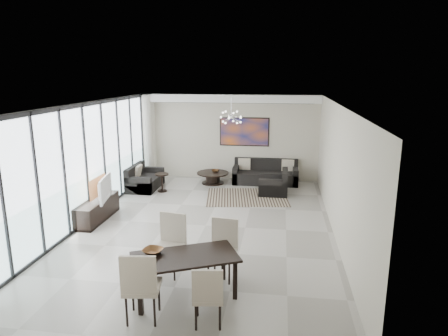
% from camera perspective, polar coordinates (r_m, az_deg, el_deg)
% --- Properties ---
extents(room_shell, '(6.00, 9.00, 2.90)m').
position_cam_1_polar(room_shell, '(9.23, 0.08, 0.03)').
color(room_shell, '#A8A39B').
rests_on(room_shell, ground).
extents(window_wall, '(0.37, 8.95, 2.90)m').
position_cam_1_polar(window_wall, '(10.22, -18.66, 0.74)').
color(window_wall, silver).
rests_on(window_wall, floor).
extents(soffit, '(5.98, 0.40, 0.26)m').
position_cam_1_polar(soffit, '(13.32, 0.73, 9.91)').
color(soffit, white).
rests_on(soffit, room_shell).
extents(painting, '(1.68, 0.04, 0.98)m').
position_cam_1_polar(painting, '(13.55, 2.92, 5.19)').
color(painting, '#CA5D1C').
rests_on(painting, room_shell).
extents(chandelier, '(0.66, 0.66, 0.71)m').
position_cam_1_polar(chandelier, '(11.54, 1.05, 7.27)').
color(chandelier, silver).
rests_on(chandelier, room_shell).
extents(rug, '(2.57, 2.11, 0.01)m').
position_cam_1_polar(rug, '(11.87, 3.30, -4.15)').
color(rug, black).
rests_on(rug, floor).
extents(coffee_table, '(1.06, 1.06, 0.37)m').
position_cam_1_polar(coffee_table, '(13.28, -1.61, -1.31)').
color(coffee_table, black).
rests_on(coffee_table, floor).
extents(bowl_coffee, '(0.28, 0.28, 0.08)m').
position_cam_1_polar(bowl_coffee, '(13.30, -1.24, -0.41)').
color(bowl_coffee, brown).
rests_on(bowl_coffee, coffee_table).
extents(sofa_main, '(2.14, 0.87, 0.78)m').
position_cam_1_polar(sofa_main, '(13.38, 5.94, -1.03)').
color(sofa_main, black).
rests_on(sofa_main, floor).
extents(loveseat, '(0.83, 1.48, 0.74)m').
position_cam_1_polar(loveseat, '(12.95, -11.37, -1.77)').
color(loveseat, black).
rests_on(loveseat, floor).
extents(armchair, '(0.85, 0.90, 0.76)m').
position_cam_1_polar(armchair, '(12.21, 7.23, -2.50)').
color(armchair, black).
rests_on(armchair, floor).
extents(side_table, '(0.41, 0.41, 0.57)m').
position_cam_1_polar(side_table, '(12.47, -8.85, -1.62)').
color(side_table, black).
rests_on(side_table, floor).
extents(tv_console, '(0.47, 1.69, 0.53)m').
position_cam_1_polar(tv_console, '(10.50, -17.70, -5.70)').
color(tv_console, black).
rests_on(tv_console, floor).
extents(television, '(0.32, 1.04, 0.59)m').
position_cam_1_polar(television, '(10.25, -17.14, -2.83)').
color(television, gray).
rests_on(television, tv_console).
extents(dining_table, '(1.90, 1.49, 0.71)m').
position_cam_1_polar(dining_table, '(6.67, -5.62, -13.08)').
color(dining_table, black).
rests_on(dining_table, floor).
extents(dining_chair_sw, '(0.58, 0.58, 1.12)m').
position_cam_1_polar(dining_chair_sw, '(6.09, -11.84, -15.76)').
color(dining_chair_sw, '#C0B39F').
rests_on(dining_chair_sw, floor).
extents(dining_chair_se, '(0.49, 0.49, 0.95)m').
position_cam_1_polar(dining_chair_se, '(5.94, -2.32, -17.39)').
color(dining_chair_se, '#C0B39F').
rests_on(dining_chair_se, floor).
extents(dining_chair_nw, '(0.59, 0.59, 1.10)m').
position_cam_1_polar(dining_chair_nw, '(7.46, -7.61, -10.01)').
color(dining_chair_nw, '#C0B39F').
rests_on(dining_chair_nw, floor).
extents(dining_chair_ne, '(0.55, 0.55, 1.06)m').
position_cam_1_polar(dining_chair_ne, '(7.26, -0.10, -10.78)').
color(dining_chair_ne, '#C0B39F').
rests_on(dining_chair_ne, floor).
extents(bowl_dining, '(0.39, 0.39, 0.08)m').
position_cam_1_polar(bowl_dining, '(6.77, -10.14, -11.61)').
color(bowl_dining, brown).
rests_on(bowl_dining, dining_table).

